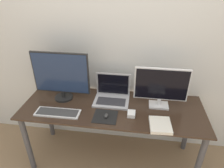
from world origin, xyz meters
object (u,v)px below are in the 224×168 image
(monitor_left, at_px, (61,76))
(mouse, at_px, (106,116))
(monitor_right, at_px, (161,87))
(power_brick, at_px, (131,114))
(keyboard, at_px, (58,113))
(book, at_px, (160,125))
(laptop, at_px, (112,94))

(monitor_left, relative_size, mouse, 9.93)
(monitor_right, bearing_deg, mouse, -152.34)
(power_brick, bearing_deg, keyboard, -174.27)
(mouse, bearing_deg, power_brick, 14.77)
(monitor_left, distance_m, book, 1.09)
(monitor_left, xyz_separation_m, power_brick, (0.75, -0.20, -0.26))
(keyboard, height_order, power_brick, power_brick)
(monitor_right, xyz_separation_m, power_brick, (-0.27, -0.20, -0.21))
(mouse, relative_size, book, 0.26)
(keyboard, relative_size, mouse, 7.35)
(mouse, height_order, power_brick, power_brick)
(keyboard, bearing_deg, mouse, 1.14)
(monitor_right, distance_m, keyboard, 1.04)
(monitor_right, height_order, book, monitor_right)
(power_brick, bearing_deg, laptop, 131.38)
(monitor_left, distance_m, keyboard, 0.38)
(monitor_left, xyz_separation_m, keyboard, (0.04, -0.27, -0.27))
(keyboard, xyz_separation_m, mouse, (0.48, 0.01, 0.01))
(laptop, bearing_deg, monitor_right, -6.06)
(monitor_left, relative_size, book, 2.57)
(keyboard, bearing_deg, book, -2.74)
(mouse, distance_m, power_brick, 0.24)
(keyboard, relative_size, power_brick, 4.75)
(mouse, xyz_separation_m, book, (0.50, -0.06, -0.00))
(monitor_left, height_order, mouse, monitor_left)
(monitor_left, relative_size, monitor_right, 1.13)
(laptop, bearing_deg, mouse, -92.13)
(monitor_right, distance_m, mouse, 0.60)
(monitor_right, height_order, mouse, monitor_right)
(monitor_left, height_order, book, monitor_left)
(laptop, distance_m, mouse, 0.32)
(mouse, bearing_deg, book, -6.42)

